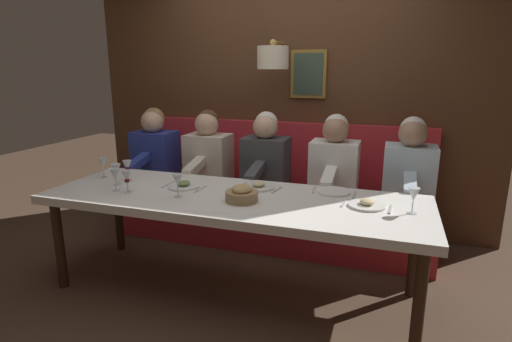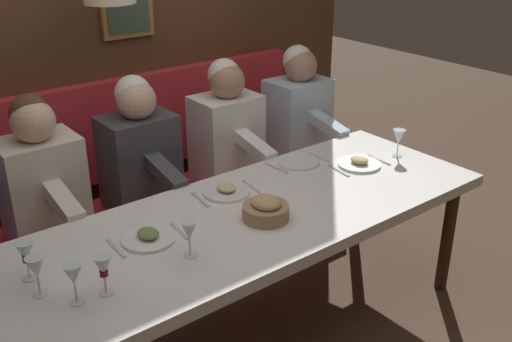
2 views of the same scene
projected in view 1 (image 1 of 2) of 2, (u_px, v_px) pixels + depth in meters
The scene contains 21 objects.
ground_plane at pixel (234, 290), 3.05m from camera, with size 12.00×12.00×0.00m, color #4C3828.
dining_table at pixel (232, 204), 2.88m from camera, with size 0.90×2.69×0.74m.
banquette_bench at pixel (268, 221), 3.81m from camera, with size 0.52×2.89×0.45m, color red.
back_wall_panel at pixel (286, 94), 4.06m from camera, with size 0.59×4.09×2.90m.
diner_nearest at pixel (409, 170), 3.30m from camera, with size 0.60×0.40×0.79m.
diner_near at pixel (334, 164), 3.48m from camera, with size 0.60×0.40×0.79m.
diner_middle at pixel (266, 159), 3.67m from camera, with size 0.60×0.40×0.79m.
diner_far at pixel (208, 155), 3.84m from camera, with size 0.60×0.40×0.79m.
diner_farthest at pixel (155, 151), 4.02m from camera, with size 0.60×0.40×0.79m.
place_setting_0 at pixel (259, 186), 3.05m from camera, with size 0.24×0.33×0.05m.
place_setting_1 at pixel (367, 204), 2.64m from camera, with size 0.24×0.32×0.05m.
place_setting_2 at pixel (333, 192), 2.94m from camera, with size 0.24×0.31×0.01m.
place_setting_3 at pixel (184, 186), 3.07m from camera, with size 0.24×0.32×0.05m.
wine_glass_0 at pixel (177, 181), 2.81m from camera, with size 0.07×0.07×0.16m.
wine_glass_1 at pixel (127, 177), 2.91m from camera, with size 0.07×0.07×0.16m.
wine_glass_2 at pixel (414, 195), 2.49m from camera, with size 0.07×0.07×0.16m.
wine_glass_3 at pixel (127, 167), 3.23m from camera, with size 0.07×0.07×0.16m.
wine_glass_4 at pixel (103, 164), 3.32m from camera, with size 0.07×0.07×0.16m.
wine_glass_5 at pixel (115, 175), 2.96m from camera, with size 0.07×0.07×0.16m.
wine_glass_6 at pixel (116, 170), 3.11m from camera, with size 0.07×0.07×0.16m.
bread_bowl at pixel (242, 194), 2.74m from camera, with size 0.22×0.22×0.12m.
Camera 1 is at (-2.55, -1.03, 1.61)m, focal length 28.70 mm.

